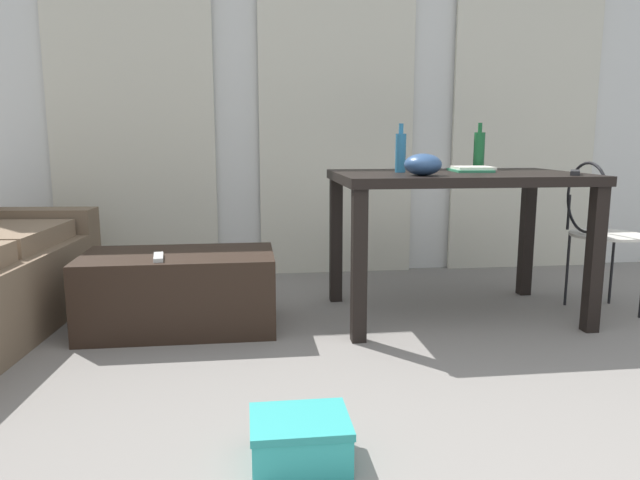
# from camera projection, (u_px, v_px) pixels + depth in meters

# --- Properties ---
(ground_plane) EXTENTS (7.48, 7.48, 0.00)m
(ground_plane) POSITION_uv_depth(u_px,v_px,m) (402.00, 368.00, 2.53)
(ground_plane) COLOR gray
(wall_back) EXTENTS (5.55, 0.10, 2.59)m
(wall_back) POSITION_uv_depth(u_px,v_px,m) (335.00, 94.00, 4.22)
(wall_back) COLOR silver
(wall_back) RESTS_ON ground
(curtains) EXTENTS (3.94, 0.03, 2.19)m
(curtains) POSITION_uv_depth(u_px,v_px,m) (337.00, 122.00, 4.17)
(curtains) COLOR beige
(curtains) RESTS_ON ground
(coffee_table) EXTENTS (0.97, 0.54, 0.40)m
(coffee_table) POSITION_uv_depth(u_px,v_px,m) (180.00, 291.00, 3.04)
(coffee_table) COLOR black
(coffee_table) RESTS_ON ground
(craft_table) EXTENTS (1.31, 0.83, 0.80)m
(craft_table) POSITION_uv_depth(u_px,v_px,m) (456.00, 193.00, 3.18)
(craft_table) COLOR black
(craft_table) RESTS_ON ground
(wire_chair) EXTENTS (0.40, 0.40, 0.86)m
(wire_chair) POSITION_uv_depth(u_px,v_px,m) (597.00, 221.00, 3.27)
(wire_chair) COLOR silver
(wire_chair) RESTS_ON ground
(bottle_near) EXTENTS (0.06, 0.06, 0.27)m
(bottle_near) POSITION_uv_depth(u_px,v_px,m) (479.00, 150.00, 3.45)
(bottle_near) COLOR #195B2D
(bottle_near) RESTS_ON craft_table
(bottle_far) EXTENTS (0.06, 0.06, 0.26)m
(bottle_far) POSITION_uv_depth(u_px,v_px,m) (401.00, 152.00, 3.16)
(bottle_far) COLOR teal
(bottle_far) RESTS_ON craft_table
(bowl) EXTENTS (0.19, 0.19, 0.11)m
(bowl) POSITION_uv_depth(u_px,v_px,m) (423.00, 165.00, 2.90)
(bowl) COLOR #2D4C7A
(bowl) RESTS_ON craft_table
(book_stack) EXTENTS (0.24, 0.30, 0.03)m
(book_stack) POSITION_uv_depth(u_px,v_px,m) (471.00, 169.00, 3.26)
(book_stack) COLOR #2D7F56
(book_stack) RESTS_ON craft_table
(tv_remote_on_table) EXTENTS (0.14, 0.18, 0.02)m
(tv_remote_on_table) POSITION_uv_depth(u_px,v_px,m) (575.00, 172.00, 2.98)
(tv_remote_on_table) COLOR #232326
(tv_remote_on_table) RESTS_ON craft_table
(tv_remote_primary) EXTENTS (0.07, 0.18, 0.02)m
(tv_remote_primary) POSITION_uv_depth(u_px,v_px,m) (158.00, 257.00, 2.86)
(tv_remote_primary) COLOR #B7B7B2
(tv_remote_primary) RESTS_ON coffee_table
(shoebox) EXTENTS (0.30, 0.25, 0.15)m
(shoebox) POSITION_uv_depth(u_px,v_px,m) (300.00, 439.00, 1.79)
(shoebox) COLOR #33B2AD
(shoebox) RESTS_ON ground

